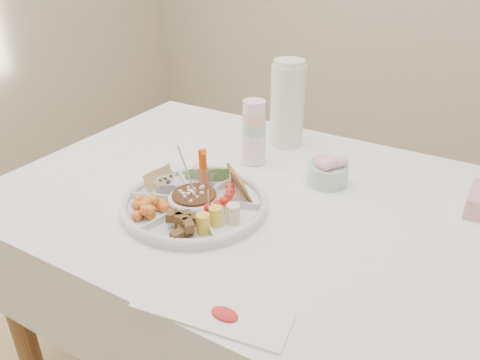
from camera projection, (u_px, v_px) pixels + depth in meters
The scene contains 13 objects.
dining_table at pixel (269, 302), 1.47m from camera, with size 1.52×1.02×0.76m, color white.
party_tray at pixel (194, 201), 1.23m from camera, with size 0.38×0.38×0.04m, color white.
bean_dip at pixel (194, 199), 1.23m from camera, with size 0.12×0.12×0.04m, color black.
tortillas at pixel (241, 186), 1.26m from camera, with size 0.10×0.10×0.06m, color #A06C48, non-canonical shape.
carrot_cucumber at pixel (206, 165), 1.32m from camera, with size 0.12×0.12×0.11m, color #E44C00, non-canonical shape.
pita_raisins at pixel (161, 179), 1.29m from camera, with size 0.10×0.10×0.05m, color tan, non-canonical shape.
cherries at pixel (145, 206), 1.18m from camera, with size 0.12×0.12×0.05m, color orange, non-canonical shape.
granola_chunks at pixel (180, 224), 1.11m from camera, with size 0.10×0.10×0.04m, color brown, non-canonical shape.
banana_tomato at pixel (232, 206), 1.14m from camera, with size 0.11×0.11×0.09m, color #FBEC6B, non-canonical shape.
cup_stack at pixel (254, 131), 1.44m from camera, with size 0.08×0.08×0.21m, color silver.
thermos at pixel (287, 103), 1.55m from camera, with size 0.11×0.11×0.29m, color silver.
flower_bowl at pixel (328, 170), 1.34m from camera, with size 0.12×0.12×0.09m, color #9EDFB2.
placemat at pixel (212, 311), 0.90m from camera, with size 0.31×0.10×0.01m, color white.
Camera 1 is at (0.49, -1.00, 1.41)m, focal length 35.00 mm.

